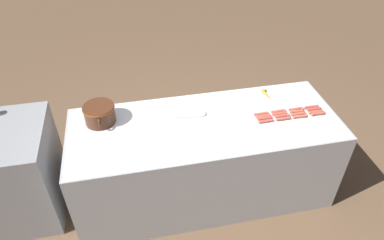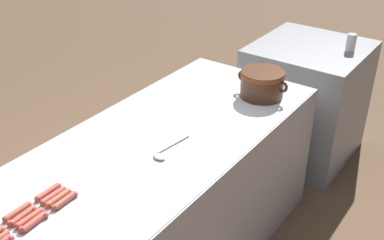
% 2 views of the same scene
% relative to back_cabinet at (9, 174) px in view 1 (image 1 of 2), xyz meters
% --- Properties ---
extents(ground_plane, '(20.00, 20.00, 0.00)m').
position_rel_back_cabinet_xyz_m(ground_plane, '(-0.15, -1.72, -0.45)').
color(ground_plane, brown).
extents(griddle_counter, '(0.89, 2.31, 0.87)m').
position_rel_back_cabinet_xyz_m(griddle_counter, '(-0.15, -1.72, -0.02)').
color(griddle_counter, '#9EA0A5').
rests_on(griddle_counter, ground_plane).
extents(back_cabinet, '(0.78, 0.80, 0.91)m').
position_rel_back_cabinet_xyz_m(back_cabinet, '(0.00, 0.00, 0.00)').
color(back_cabinet, gray).
rests_on(back_cabinet, ground_plane).
extents(hot_dog_0, '(0.03, 0.14, 0.03)m').
position_rel_back_cabinet_xyz_m(hot_dog_0, '(-0.24, -2.71, 0.43)').
color(hot_dog_0, '#B04C3C').
rests_on(hot_dog_0, griddle_counter).
extents(hot_dog_1, '(0.03, 0.14, 0.03)m').
position_rel_back_cabinet_xyz_m(hot_dog_1, '(-0.25, -2.54, 0.43)').
color(hot_dog_1, '#AC5341').
rests_on(hot_dog_1, griddle_counter).
extents(hot_dog_2, '(0.03, 0.14, 0.03)m').
position_rel_back_cabinet_xyz_m(hot_dog_2, '(-0.25, -2.39, 0.43)').
color(hot_dog_2, '#AC4F3D').
rests_on(hot_dog_2, griddle_counter).
extents(hot_dog_3, '(0.03, 0.14, 0.03)m').
position_rel_back_cabinet_xyz_m(hot_dog_3, '(-0.25, -2.23, 0.43)').
color(hot_dog_3, '#B64C3C').
rests_on(hot_dog_3, griddle_counter).
extents(hot_dog_4, '(0.03, 0.14, 0.03)m').
position_rel_back_cabinet_xyz_m(hot_dog_4, '(-0.21, -2.70, 0.43)').
color(hot_dog_4, '#B8513A').
rests_on(hot_dog_4, griddle_counter).
extents(hot_dog_5, '(0.03, 0.14, 0.03)m').
position_rel_back_cabinet_xyz_m(hot_dog_5, '(-0.21, -2.54, 0.43)').
color(hot_dog_5, '#B5523D').
rests_on(hot_dog_5, griddle_counter).
extents(hot_dog_6, '(0.03, 0.14, 0.03)m').
position_rel_back_cabinet_xyz_m(hot_dog_6, '(-0.21, -2.39, 0.43)').
color(hot_dog_6, '#B44B41').
rests_on(hot_dog_6, griddle_counter).
extents(hot_dog_7, '(0.03, 0.14, 0.03)m').
position_rel_back_cabinet_xyz_m(hot_dog_7, '(-0.21, -2.23, 0.43)').
color(hot_dog_7, '#AC4A42').
rests_on(hot_dog_7, griddle_counter).
extents(hot_dog_8, '(0.03, 0.14, 0.03)m').
position_rel_back_cabinet_xyz_m(hot_dog_8, '(-0.17, -2.71, 0.43)').
color(hot_dog_8, '#B2463F').
rests_on(hot_dog_8, griddle_counter).
extents(hot_dog_9, '(0.03, 0.14, 0.03)m').
position_rel_back_cabinet_xyz_m(hot_dog_9, '(-0.17, -2.54, 0.43)').
color(hot_dog_9, '#AB543C').
rests_on(hot_dog_9, griddle_counter).
extents(hot_dog_10, '(0.03, 0.14, 0.03)m').
position_rel_back_cabinet_xyz_m(hot_dog_10, '(-0.17, -2.38, 0.43)').
color(hot_dog_10, '#B64E3C').
rests_on(hot_dog_10, griddle_counter).
extents(hot_dog_11, '(0.03, 0.14, 0.03)m').
position_rel_back_cabinet_xyz_m(hot_dog_11, '(-0.18, -2.23, 0.43)').
color(hot_dog_11, '#B0533C').
rests_on(hot_dog_11, griddle_counter).
extents(hot_dog_12, '(0.03, 0.14, 0.03)m').
position_rel_back_cabinet_xyz_m(hot_dog_12, '(-0.14, -2.70, 0.43)').
color(hot_dog_12, '#AB4B3F').
rests_on(hot_dog_12, griddle_counter).
extents(hot_dog_13, '(0.04, 0.14, 0.03)m').
position_rel_back_cabinet_xyz_m(hot_dog_13, '(-0.14, -2.55, 0.43)').
color(hot_dog_13, '#AE4641').
rests_on(hot_dog_13, griddle_counter).
extents(hot_dog_14, '(0.04, 0.14, 0.03)m').
position_rel_back_cabinet_xyz_m(hot_dog_14, '(-0.14, -2.39, 0.43)').
color(hot_dog_14, '#B6493E').
rests_on(hot_dog_14, griddle_counter).
extents(hot_dog_15, '(0.03, 0.14, 0.03)m').
position_rel_back_cabinet_xyz_m(hot_dog_15, '(-0.14, -2.23, 0.43)').
color(hot_dog_15, '#AB4C40').
rests_on(hot_dog_15, griddle_counter).
extents(bean_pot, '(0.33, 0.27, 0.16)m').
position_rel_back_cabinet_xyz_m(bean_pot, '(0.05, -0.86, 0.50)').
color(bean_pot, '#472616').
rests_on(bean_pot, griddle_counter).
extents(serving_spoon, '(0.08, 0.27, 0.02)m').
position_rel_back_cabinet_xyz_m(serving_spoon, '(-0.04, -1.69, 0.42)').
color(serving_spoon, '#B7B7BC').
rests_on(serving_spoon, griddle_counter).
extents(carrot, '(0.18, 0.06, 0.03)m').
position_rel_back_cabinet_xyz_m(carrot, '(0.11, -2.38, 0.43)').
color(carrot, orange).
rests_on(carrot, griddle_counter).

